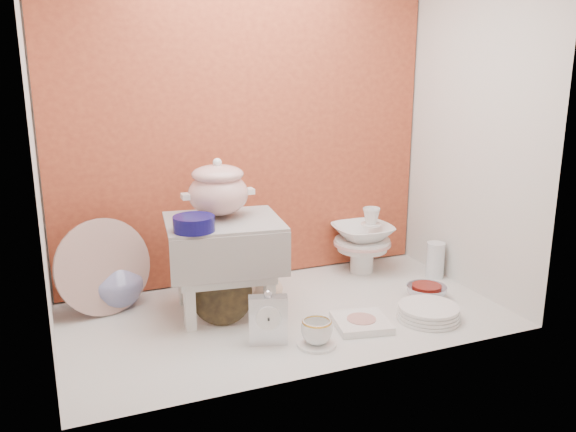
% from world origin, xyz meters
% --- Properties ---
extents(ground, '(1.80, 1.80, 0.00)m').
position_xyz_m(ground, '(0.00, 0.00, 0.00)').
color(ground, silver).
rests_on(ground, ground).
extents(niche_shell, '(1.86, 1.03, 1.53)m').
position_xyz_m(niche_shell, '(0.00, 0.18, 0.93)').
color(niche_shell, '#BF542F').
rests_on(niche_shell, ground).
extents(step_stool, '(0.51, 0.45, 0.40)m').
position_xyz_m(step_stool, '(-0.22, 0.12, 0.20)').
color(step_stool, silver).
rests_on(step_stool, ground).
extents(soup_tureen, '(0.37, 0.37, 0.25)m').
position_xyz_m(soup_tureen, '(-0.23, 0.17, 0.53)').
color(soup_tureen, white).
rests_on(soup_tureen, step_stool).
extents(cobalt_bowl, '(0.19, 0.19, 0.06)m').
position_xyz_m(cobalt_bowl, '(-0.37, 0.01, 0.43)').
color(cobalt_bowl, '#0D0A50').
rests_on(cobalt_bowl, step_stool).
extents(floral_platter, '(0.42, 0.21, 0.40)m').
position_xyz_m(floral_platter, '(-0.69, 0.31, 0.20)').
color(floral_platter, beige).
rests_on(floral_platter, ground).
extents(blue_white_vase, '(0.32, 0.32, 0.25)m').
position_xyz_m(blue_white_vase, '(-0.64, 0.37, 0.13)').
color(blue_white_vase, silver).
rests_on(blue_white_vase, ground).
extents(lacquer_tray, '(0.26, 0.17, 0.24)m').
position_xyz_m(lacquer_tray, '(-0.27, 0.02, 0.12)').
color(lacquer_tray, black).
rests_on(lacquer_tray, ground).
extents(mantel_clock, '(0.15, 0.09, 0.21)m').
position_xyz_m(mantel_clock, '(-0.16, -0.22, 0.10)').
color(mantel_clock, silver).
rests_on(mantel_clock, ground).
extents(plush_pig, '(0.26, 0.21, 0.13)m').
position_xyz_m(plush_pig, '(-0.05, 0.14, 0.07)').
color(plush_pig, beige).
rests_on(plush_pig, ground).
extents(teacup_saucer, '(0.19, 0.19, 0.01)m').
position_xyz_m(teacup_saucer, '(0.00, -0.30, 0.01)').
color(teacup_saucer, white).
rests_on(teacup_saucer, ground).
extents(gold_rim_teacup, '(0.15, 0.15, 0.09)m').
position_xyz_m(gold_rim_teacup, '(0.00, -0.30, 0.06)').
color(gold_rim_teacup, white).
rests_on(gold_rim_teacup, teacup_saucer).
extents(lattice_dish, '(0.25, 0.25, 0.03)m').
position_xyz_m(lattice_dish, '(0.24, -0.22, 0.01)').
color(lattice_dish, white).
rests_on(lattice_dish, ground).
extents(dinner_plate_stack, '(0.28, 0.28, 0.06)m').
position_xyz_m(dinner_plate_stack, '(0.53, -0.26, 0.03)').
color(dinner_plate_stack, white).
rests_on(dinner_plate_stack, ground).
extents(crystal_bowl, '(0.23, 0.23, 0.06)m').
position_xyz_m(crystal_bowl, '(0.65, -0.07, 0.03)').
color(crystal_bowl, silver).
rests_on(crystal_bowl, ground).
extents(clear_glass_vase, '(0.11, 0.11, 0.17)m').
position_xyz_m(clear_glass_vase, '(0.84, 0.14, 0.09)').
color(clear_glass_vase, silver).
rests_on(clear_glass_vase, ground).
extents(porcelain_tower, '(0.37, 0.37, 0.33)m').
position_xyz_m(porcelain_tower, '(0.55, 0.34, 0.16)').
color(porcelain_tower, white).
rests_on(porcelain_tower, ground).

